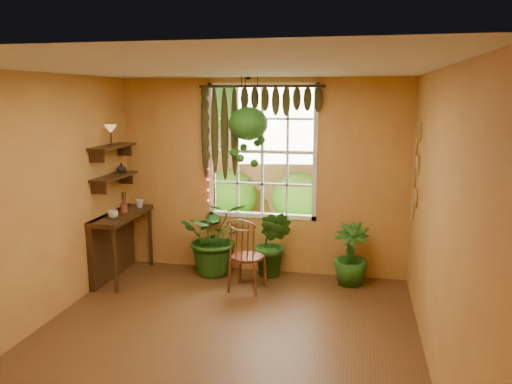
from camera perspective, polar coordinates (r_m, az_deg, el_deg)
floor at (r=5.23m, az=-4.29°, el=-17.11°), size 4.50×4.50×0.00m
ceiling at (r=4.62m, az=-4.78°, el=13.93°), size 4.50×4.50×0.00m
wall_back at (r=6.89m, az=0.68°, el=1.71°), size 4.00×0.00×4.00m
wall_left at (r=5.63m, az=-24.47°, el=-1.38°), size 0.00×4.50×4.50m
wall_right at (r=4.62m, az=20.10°, el=-3.60°), size 0.00×4.50×4.50m
window at (r=6.88m, az=0.74°, el=4.63°), size 1.52×0.10×1.86m
valance_vine at (r=6.74m, az=-0.17°, el=9.42°), size 1.70×0.12×1.10m
string_lights at (r=6.97m, az=-5.58°, el=5.08°), size 0.03×0.03×1.54m
wall_plates at (r=6.32m, az=17.76°, el=2.18°), size 0.04×0.32×1.10m
counter_ledge at (r=7.09m, az=-15.77°, el=-5.06°), size 0.40×1.20×0.90m
shelf_lower at (r=6.90m, az=-15.88°, el=1.71°), size 0.25×0.90×0.04m
shelf_upper at (r=6.85m, az=-16.06°, el=5.02°), size 0.25×0.90×0.04m
backyard at (r=11.41m, az=6.32°, el=4.98°), size 14.00×10.00×12.00m
windsor_chair at (r=6.42m, az=-1.10°, el=-8.49°), size 0.48×0.50×1.11m
potted_plant_left at (r=6.98m, az=-4.58°, el=-5.10°), size 1.15×1.06×1.06m
potted_plant_mid at (r=6.84m, az=1.93°, el=-5.93°), size 0.61×0.55×0.94m
potted_plant_right at (r=6.71m, az=10.78°, el=-7.04°), size 0.50×0.50×0.81m
hanging_basket at (r=6.64m, az=-0.88°, el=7.21°), size 0.52×0.52×1.18m
cup_a at (r=6.70m, az=-16.03°, el=-2.46°), size 0.14×0.14×0.11m
cup_b at (r=7.26m, az=-13.18°, el=-1.29°), size 0.15×0.15×0.11m
brush_jar at (r=6.99m, az=-14.89°, el=-1.13°), size 0.10×0.10×0.35m
shelf_vase at (r=7.06m, az=-15.12°, el=2.68°), size 0.17×0.17×0.14m
tiffany_lamp at (r=6.77m, az=-16.27°, el=6.79°), size 0.16×0.16×0.27m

